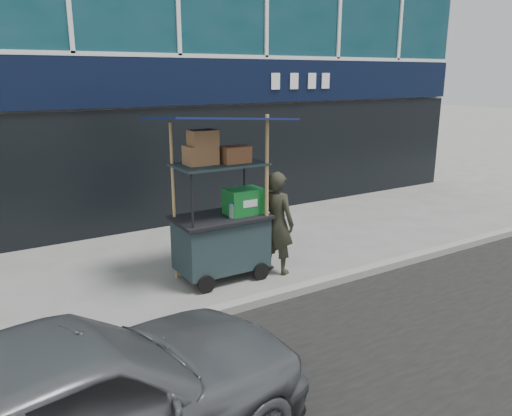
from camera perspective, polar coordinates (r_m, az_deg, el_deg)
ground at (r=7.48m, az=4.34°, el=-9.06°), size 80.00×80.00×0.00m
curb at (r=7.31m, az=5.28°, el=-9.16°), size 80.00×0.18×0.12m
vendor_cart at (r=7.55m, az=-3.89°, el=-1.58°), size 1.88×1.33×2.55m
vendor_man at (r=7.77m, az=2.38°, el=-1.70°), size 0.60×0.70×1.63m
parked_car at (r=4.11m, az=-21.53°, el=-21.13°), size 4.31×2.39×1.39m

